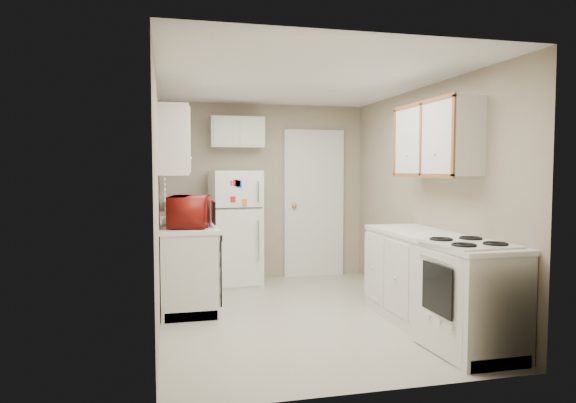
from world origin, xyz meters
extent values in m
plane|color=beige|center=(0.00, 0.00, 0.00)|extent=(3.80, 3.80, 0.00)
plane|color=white|center=(0.00, 0.00, 2.40)|extent=(3.80, 3.80, 0.00)
plane|color=tan|center=(-1.40, 0.00, 1.20)|extent=(3.80, 3.80, 0.00)
plane|color=tan|center=(1.40, 0.00, 1.20)|extent=(3.80, 3.80, 0.00)
plane|color=tan|center=(0.00, 1.90, 1.20)|extent=(2.80, 2.80, 0.00)
plane|color=tan|center=(0.00, -1.90, 1.20)|extent=(2.80, 2.80, 0.00)
cube|color=silver|center=(-1.10, 0.90, 0.45)|extent=(0.60, 1.80, 0.90)
cube|color=black|center=(-0.81, 0.30, 0.49)|extent=(0.03, 0.58, 0.72)
cube|color=gray|center=(-1.10, 1.05, 0.86)|extent=(0.54, 0.74, 0.16)
imported|color=#9E1B13|center=(-1.09, 0.43, 1.05)|extent=(0.64, 0.42, 0.39)
imported|color=white|center=(-1.15, 1.30, 1.00)|extent=(0.08, 0.08, 0.17)
cube|color=silver|center=(-1.36, 1.05, 1.60)|extent=(0.10, 0.98, 1.08)
cube|color=silver|center=(-1.25, 0.22, 1.80)|extent=(0.30, 0.45, 0.70)
cube|color=white|center=(-0.46, 1.55, 0.75)|extent=(0.66, 0.64, 1.49)
cube|color=silver|center=(-0.40, 1.75, 2.00)|extent=(0.70, 0.30, 0.40)
cube|color=white|center=(0.70, 1.86, 1.02)|extent=(0.86, 0.06, 2.08)
cube|color=silver|center=(1.10, -0.80, 0.45)|extent=(0.60, 2.00, 0.90)
cube|color=white|center=(1.07, -1.36, 0.42)|extent=(0.61, 0.73, 0.85)
cube|color=silver|center=(1.25, -0.50, 1.80)|extent=(0.30, 1.20, 0.70)
camera|label=1|loc=(-1.32, -5.07, 1.51)|focal=32.00mm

